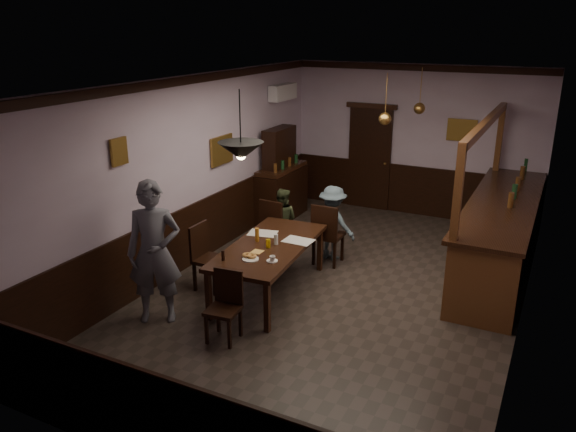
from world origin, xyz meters
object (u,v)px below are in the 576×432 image
Objects in this scene: coffee_cup at (272,259)px; pendant_iron at (241,151)px; pendant_brass_far at (419,109)px; chair_side at (206,254)px; soda_can at (268,243)px; chair_far_right at (327,232)px; sideboard at (281,183)px; pendant_brass_mid at (385,119)px; chair_near at (226,302)px; bar_counter at (500,233)px; chair_far_left at (275,225)px; person_seated_right at (332,223)px; dining_table at (269,249)px; person_standing at (154,253)px; person_seated_left at (282,220)px.

coffee_cup is 0.09× the size of pendant_iron.
pendant_iron is 1.04× the size of pendant_brass_far.
pendant_iron is (0.98, -0.53, 1.73)m from chair_side.
chair_far_right is at bearing 77.78° from soda_can.
pendant_brass_mid is at bearing -21.33° from sideboard.
chair_near is 4.58m from sideboard.
bar_counter is at bearing 41.33° from soda_can.
pendant_brass_far reaches higher than coffee_cup.
chair_far_left is 1.19× the size of pendant_iron.
pendant_brass_far reaches higher than bar_counter.
chair_far_right is 0.83× the size of person_seated_right.
dining_table is at bearing 88.56° from chair_near.
person_standing is 2.25× the size of pendant_iron.
pendant_brass_far reaches higher than chair_near.
chair_far_left is at bearing 83.47° from person_seated_left.
soda_can is 1.62m from pendant_iron.
person_standing is 1.71× the size of person_seated_left.
pendant_iron reaches higher than chair_far_right.
person_seated_left is 2.23m from coffee_cup.
chair_side is at bearing -128.15° from pendant_brass_mid.
bar_counter reaches higher than person_standing.
chair_far_right is at bearing -45.14° from sideboard.
soda_can is (-0.29, 0.42, 0.01)m from coffee_cup.
chair_far_left is at bearing 98.71° from chair_near.
chair_side reaches higher than coffee_cup.
pendant_brass_mid is (1.52, 0.88, 1.75)m from chair_far_left.
chair_far_right is 0.29m from person_seated_right.
pendant_iron is (-0.04, 0.53, 1.78)m from chair_near.
bar_counter is (3.41, 1.14, 0.05)m from chair_far_left.
pendant_brass_mid is at bearing 67.48° from soda_can.
soda_can is (-0.07, 1.23, 0.33)m from chair_near.
dining_table is 2.27× the size of chair_far_left.
chair_side is 1.81m from person_seated_left.
chair_near is (0.67, -2.55, -0.06)m from chair_far_left.
coffee_cup is (0.91, -2.03, 0.24)m from person_seated_left.
chair_far_left is at bearing -13.18° from chair_side.
dining_table is 3.70m from bar_counter.
chair_far_right reaches higher than chair_near.
coffee_cup is (0.23, 0.81, 0.31)m from chair_near.
chair_far_right is 2.01m from pendant_brass_mid.
person_standing reaches higher than chair_near.
chair_side is 1.14m from person_standing.
bar_counter is (2.74, 3.69, 0.12)m from chair_near.
pendant_iron reaches higher than sideboard.
person_seated_right reaches higher than person_seated_left.
pendant_brass_far is at bearing 73.74° from coffee_cup.
pendant_iron is at bearing -118.53° from chair_side.
chair_side is 2.05m from pendant_iron.
dining_table is 1.82× the size of person_seated_right.
person_seated_left is at bearing 110.85° from dining_table.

